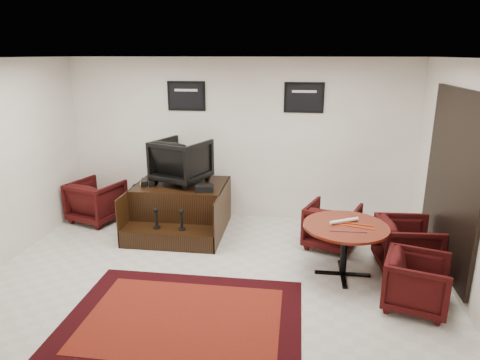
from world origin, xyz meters
name	(u,v)px	position (x,y,z in m)	size (l,w,h in m)	color
ground	(212,285)	(0.00, 0.00, 0.00)	(6.00, 6.00, 0.00)	silver
room_shell	(245,148)	(0.41, 0.12, 1.79)	(6.02, 5.02, 2.81)	white
area_rug	(183,319)	(-0.17, -0.77, 0.01)	(2.62, 1.97, 0.01)	black
shine_podium	(181,209)	(-0.87, 1.75, 0.35)	(1.49, 1.54, 0.77)	black
shine_chair	(181,159)	(-0.87, 1.90, 1.18)	(0.79, 0.74, 0.82)	black
shoes_pair	(148,182)	(-1.39, 1.69, 0.82)	(0.28, 0.31, 0.09)	black
polish_kit	(204,188)	(-0.40, 1.49, 0.82)	(0.28, 0.19, 0.10)	black
umbrella_black	(128,206)	(-1.77, 1.68, 0.40)	(0.29, 0.11, 0.79)	black
umbrella_hooked	(129,205)	(-1.75, 1.71, 0.40)	(0.30, 0.11, 0.80)	black
armchair_side	(96,199)	(-2.44, 1.92, 0.40)	(0.78, 0.73, 0.80)	black
meeting_table	(345,231)	(1.68, 0.50, 0.63)	(1.09, 1.09, 0.72)	#4D120B
table_chair_back	(332,224)	(1.59, 1.38, 0.37)	(0.73, 0.68, 0.75)	black
table_chair_window	(408,243)	(2.55, 0.80, 0.39)	(0.75, 0.71, 0.78)	black
table_chair_corner	(417,280)	(2.44, -0.16, 0.35)	(0.69, 0.64, 0.71)	black
paper_roll	(344,221)	(1.67, 0.59, 0.74)	(0.05, 0.05, 0.42)	white
table_clutter	(354,227)	(1.78, 0.45, 0.72)	(0.57, 0.33, 0.01)	#DD400C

